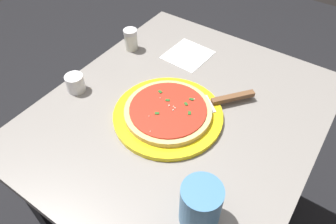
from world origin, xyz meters
TOP-DOWN VIEW (x-y plane):
  - ground_plane at (0.00, 0.00)m, footprint 5.00×5.00m
  - restaurant_table at (0.00, 0.00)m, footprint 0.85×0.73m
  - serving_plate at (-0.04, 0.02)m, footprint 0.30×0.30m
  - pizza at (-0.04, 0.02)m, footprint 0.24×0.24m
  - pizza_server at (0.08, -0.08)m, footprint 0.20×0.17m
  - cup_tall_drink at (-0.24, -0.20)m, footprint 0.09×0.09m
  - cup_small_sauce at (-0.10, 0.31)m, footprint 0.05×0.05m
  - napkin_folded_right at (0.23, 0.12)m, footprint 0.15×0.14m
  - parmesan_shaker at (0.16, 0.30)m, footprint 0.05×0.05m

SIDE VIEW (x-z plane):
  - ground_plane at x=0.00m, z-range 0.00..0.00m
  - restaurant_table at x=0.00m, z-range 0.21..0.96m
  - napkin_folded_right at x=0.23m, z-range 0.75..0.75m
  - serving_plate at x=-0.04m, z-range 0.75..0.77m
  - pizza_server at x=0.08m, z-range 0.76..0.78m
  - pizza at x=-0.04m, z-range 0.76..0.79m
  - cup_small_sauce at x=-0.10m, z-range 0.75..0.80m
  - parmesan_shaker at x=0.16m, z-range 0.75..0.83m
  - cup_tall_drink at x=-0.24m, z-range 0.75..0.86m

